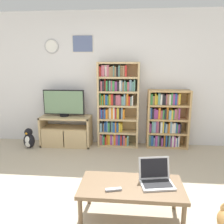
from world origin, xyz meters
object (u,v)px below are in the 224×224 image
Objects in this scene: laptop at (156,177)px; remote_near_laptop at (113,189)px; penguin_figurine at (29,139)px; television at (64,103)px; coffee_table at (131,189)px; bookshelf_tall at (116,105)px; tv_stand at (66,131)px; bookshelf_short at (166,120)px.

remote_near_laptop is at bearing -167.73° from laptop.
laptop reaches higher than penguin_figurine.
television is 2.52m from coffee_table.
television reaches higher than penguin_figurine.
penguin_figurine is at bearing 131.49° from laptop.
television is 2.59m from laptop.
bookshelf_tall is 2.18m from laptop.
laptop is 0.47m from remote_near_laptop.
tv_stand reaches higher than remote_near_laptop.
coffee_table is (1.31, -2.04, 0.06)m from tv_stand.
bookshelf_short is (0.96, 0.01, -0.27)m from bookshelf_tall.
coffee_table is 0.22m from remote_near_laptop.
tv_stand is 0.73m from penguin_figurine.
tv_stand is at bearing -176.83° from bookshelf_short.
coffee_table is (-0.65, -2.15, -0.19)m from bookshelf_short.
television is 0.76× the size of coffee_table.
bookshelf_tall reaches higher than tv_stand.
tv_stand reaches higher than coffee_table.
television reaches higher than coffee_table.
bookshelf_short is at bearing 6.96° from penguin_figurine.
coffee_table is at bearing -106.89° from bookshelf_short.
bookshelf_tall reaches higher than penguin_figurine.
television is at bearing -176.20° from bookshelf_tall.
penguin_figurine is at bearing -173.04° from bookshelf_short.
coffee_table is 2.71m from penguin_figurine.
television is 0.49× the size of bookshelf_tall.
remote_near_laptop is 0.42× the size of penguin_figurine.
bookshelf_short is 1.06× the size of coffee_table.
television reaches higher than tv_stand.
bookshelf_tall is at bearing -179.36° from bookshelf_short.
tv_stand is 2.42m from coffee_table.
tv_stand is 0.57m from television.
laptop is at bearing -38.06° from penguin_figurine.
television is 2.15× the size of laptop.
bookshelf_tall is at bearing 5.60° from tv_stand.
television is 4.86× the size of remote_near_laptop.
television is (-0.03, 0.03, 0.56)m from tv_stand.
television is 2.02m from bookshelf_short.
laptop reaches higher than coffee_table.
coffee_table is at bearing -42.41° from penguin_figurine.
tv_stand reaches higher than penguin_figurine.
tv_stand is 1.98m from bookshelf_short.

